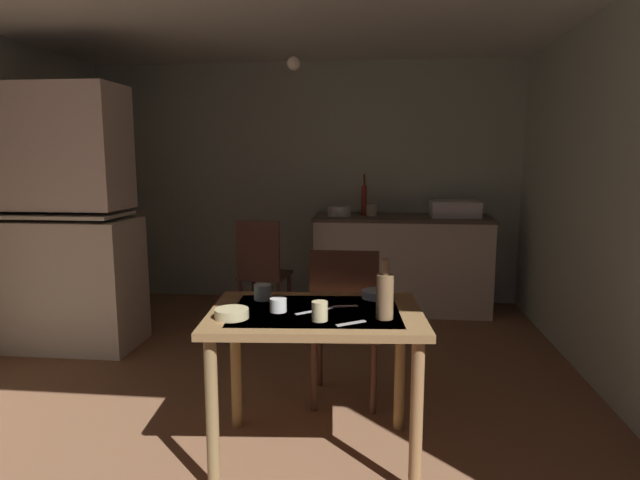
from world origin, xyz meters
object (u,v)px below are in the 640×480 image
Objects in this scene: hutch_cabinet at (65,228)px; glass_bottle at (385,295)px; chair_far_side at (345,324)px; serving_bowl_wide at (232,313)px; hand_pump at (364,197)px; mixing_bowl_counter at (339,211)px; chair_by_counter at (262,270)px; teacup_cream at (278,305)px; sink_basin at (455,209)px; dining_table at (316,333)px.

hutch_cabinet is 2.78m from glass_bottle.
serving_bowl_wide is (-0.46, -0.73, 0.27)m from chair_far_side.
hand_pump reaches higher than mixing_bowl_counter.
chair_by_counter is 2.19m from teacup_cream.
hand_pump is 2.89m from serving_bowl_wide.
hutch_cabinet reaches higher than sink_basin.
teacup_cream is (0.19, 0.12, 0.01)m from serving_bowl_wide.
chair_by_counter is at bearing -161.67° from sink_basin.
serving_bowl_wide is 0.69m from glass_bottle.
dining_table is at bearing -100.15° from chair_far_side.
hand_pump is at bearing 86.78° from dining_table.
sink_basin is at bearing 66.49° from teacup_cream.
chair_by_counter is (-1.69, -0.56, -0.50)m from sink_basin.
glass_bottle is at bearing -31.33° from hutch_cabinet.
chair_by_counter reaches higher than serving_bowl_wide.
hutch_cabinet is 25.24× the size of teacup_cream.
chair_far_side is at bearing -61.59° from chair_by_counter.
serving_bowl_wide is (1.69, -1.51, -0.16)m from hutch_cabinet.
hand_pump is 5.01× the size of teacup_cream.
glass_bottle is (0.22, -0.66, 0.35)m from chair_far_side.
hand_pump is at bearing 88.69° from chair_far_side.
chair_by_counter is 11.78× the size of teacup_cream.
teacup_cream is at bearing -114.22° from chair_far_side.
teacup_cream is at bearing 173.64° from glass_bottle.
chair_far_side is (-0.05, -2.10, -0.57)m from hand_pump.
hand_pump is 0.27m from mixing_bowl_counter.
sink_basin is at bearing 66.70° from chair_far_side.
sink_basin reaches higher than chair_far_side.
hand_pump is (-0.84, 0.05, 0.09)m from sink_basin.
mixing_bowl_counter is at bearing -157.23° from hand_pump.
sink_basin is at bearing 76.18° from glass_bottle.
chair_by_counter is 2.27m from serving_bowl_wide.
mixing_bowl_counter is 2.60m from dining_table.
hutch_cabinet reaches higher than glass_bottle.
hand_pump is at bearing 30.91° from hutch_cabinet.
mixing_bowl_counter is 0.79× the size of glass_bottle.
sink_basin is 2.29m from chair_far_side.
teacup_cream reaches higher than serving_bowl_wide.
sink_basin is 0.84m from hand_pump.
dining_table is 0.42m from serving_bowl_wide.
sink_basin reaches higher than dining_table.
sink_basin reaches higher than mixing_bowl_counter.
mixing_bowl_counter is 2.70m from glass_bottle.
hutch_cabinet is 2.48m from dining_table.
chair_by_counter is at bearing 108.85° from dining_table.
glass_bottle is (0.17, -2.76, -0.22)m from hand_pump.
sink_basin is at bearing 2.69° from mixing_bowl_counter.
serving_bowl_wide is (-0.51, -2.83, -0.31)m from hand_pump.
sink_basin is 1.63× the size of glass_bottle.
chair_by_counter is 2.42m from glass_bottle.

